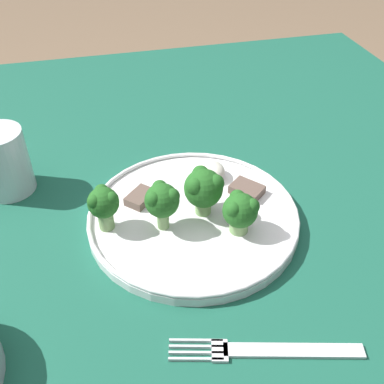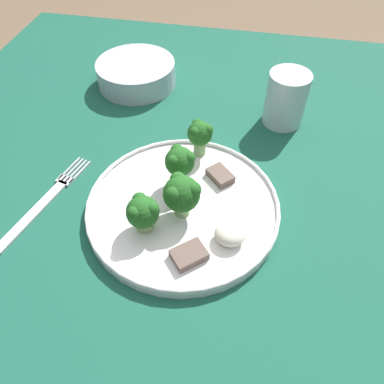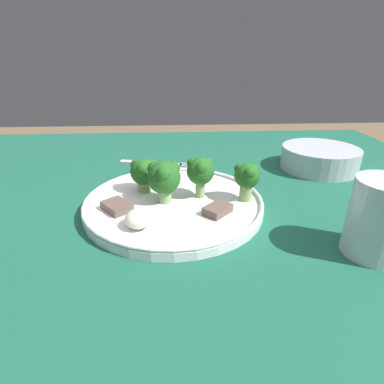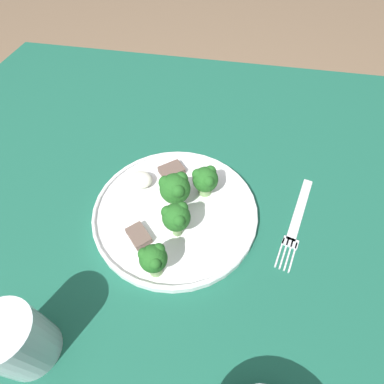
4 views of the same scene
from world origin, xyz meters
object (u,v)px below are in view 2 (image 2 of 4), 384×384
at_px(dinner_plate, 183,206).
at_px(cream_bowl, 136,74).
at_px(drinking_glass, 285,101).
at_px(fork, 45,202).

relative_size(dinner_plate, cream_bowl, 1.78).
xyz_separation_m(cream_bowl, drinking_glass, (0.29, -0.06, 0.02)).
bearing_deg(fork, cream_bowl, 82.73).
height_order(dinner_plate, fork, dinner_plate).
xyz_separation_m(fork, cream_bowl, (0.04, 0.32, 0.02)).
relative_size(cream_bowl, drinking_glass, 1.64).
distance_m(fork, cream_bowl, 0.33).
bearing_deg(drinking_glass, dinner_plate, -118.70).
height_order(dinner_plate, cream_bowl, cream_bowl).
xyz_separation_m(dinner_plate, cream_bowl, (-0.16, 0.30, 0.01)).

